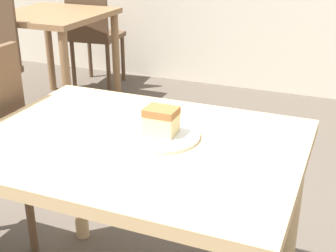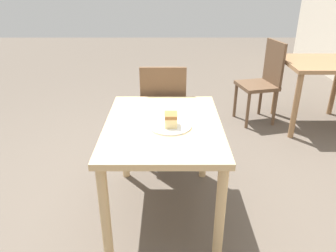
# 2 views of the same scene
# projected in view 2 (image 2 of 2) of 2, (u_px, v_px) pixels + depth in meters

# --- Properties ---
(ground_plane) EXTENTS (14.00, 14.00, 0.00)m
(ground_plane) POSITION_uv_depth(u_px,v_px,m) (132.00, 199.00, 2.57)
(ground_plane) COLOR brown
(dining_table_near) EXTENTS (1.02, 0.77, 0.72)m
(dining_table_near) POSITION_uv_depth(u_px,v_px,m) (163.00, 138.00, 2.19)
(dining_table_near) COLOR tan
(dining_table_near) RESTS_ON ground_plane
(dining_table_far) EXTENTS (0.74, 0.81, 0.75)m
(dining_table_far) POSITION_uv_depth(u_px,v_px,m) (321.00, 73.00, 3.57)
(dining_table_far) COLOR olive
(dining_table_far) RESTS_ON ground_plane
(chair_near_window) EXTENTS (0.39, 0.39, 0.94)m
(chair_near_window) POSITION_uv_depth(u_px,v_px,m) (163.00, 112.00, 2.87)
(chair_near_window) COLOR brown
(chair_near_window) RESTS_ON ground_plane
(chair_far_corner) EXTENTS (0.48, 0.48, 0.94)m
(chair_far_corner) POSITION_uv_depth(u_px,v_px,m) (263.00, 80.00, 3.74)
(chair_far_corner) COLOR brown
(chair_far_corner) RESTS_ON ground_plane
(plate) EXTENTS (0.28, 0.28, 0.01)m
(plate) POSITION_uv_depth(u_px,v_px,m) (170.00, 126.00, 2.10)
(plate) COLOR white
(plate) RESTS_ON dining_table_near
(cake_slice) EXTENTS (0.10, 0.08, 0.08)m
(cake_slice) POSITION_uv_depth(u_px,v_px,m) (171.00, 120.00, 2.07)
(cake_slice) COLOR #E5CC89
(cake_slice) RESTS_ON plate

